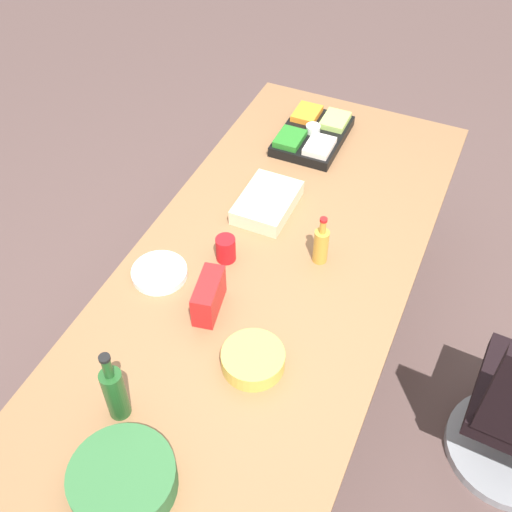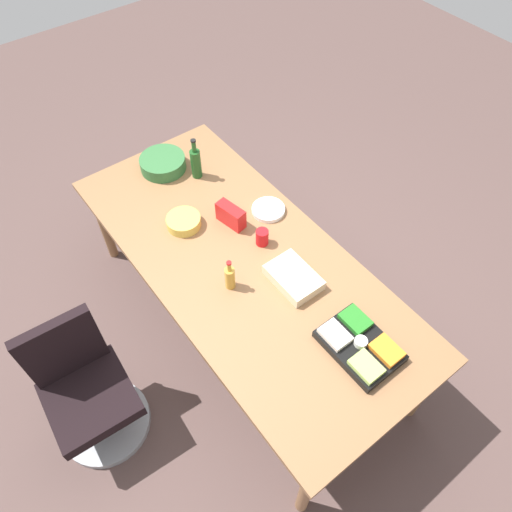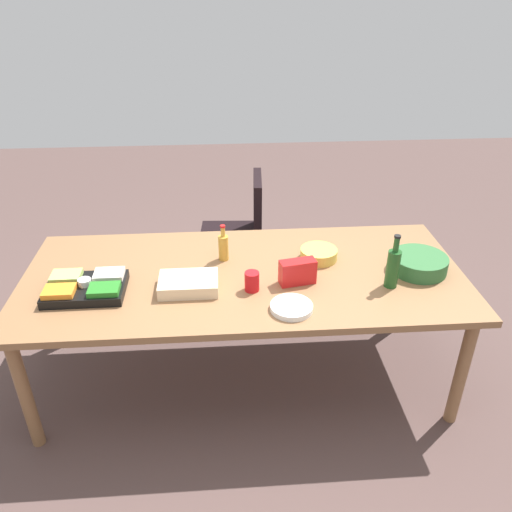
% 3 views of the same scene
% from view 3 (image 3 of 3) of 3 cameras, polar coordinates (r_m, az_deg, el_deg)
% --- Properties ---
extents(ground_plane, '(10.00, 10.00, 0.00)m').
position_cam_3_polar(ground_plane, '(3.39, -1.21, -13.10)').
color(ground_plane, brown).
extents(conference_table, '(2.53, 1.11, 0.77)m').
position_cam_3_polar(conference_table, '(2.96, -1.35, -3.01)').
color(conference_table, '#8B603D').
rests_on(conference_table, ground).
extents(office_chair, '(0.56, 0.56, 0.92)m').
position_cam_3_polar(office_chair, '(4.13, -2.14, 1.34)').
color(office_chair, gray).
rests_on(office_chair, ground).
extents(dressing_bottle, '(0.06, 0.06, 0.23)m').
position_cam_3_polar(dressing_bottle, '(3.03, -3.68, 1.07)').
color(dressing_bottle, gold).
rests_on(dressing_bottle, conference_table).
extents(veggie_tray, '(0.42, 0.30, 0.09)m').
position_cam_3_polar(veggie_tray, '(2.89, -18.60, -3.33)').
color(veggie_tray, black).
rests_on(veggie_tray, conference_table).
extents(chip_bowl, '(0.27, 0.27, 0.07)m').
position_cam_3_polar(chip_bowl, '(3.08, 7.06, 0.22)').
color(chip_bowl, gold).
rests_on(chip_bowl, conference_table).
extents(wine_bottle, '(0.07, 0.07, 0.31)m').
position_cam_3_polar(wine_bottle, '(2.85, 15.13, -1.21)').
color(wine_bottle, '#1E4E1F').
rests_on(wine_bottle, conference_table).
extents(chip_bag_red, '(0.21, 0.12, 0.14)m').
position_cam_3_polar(chip_bag_red, '(2.81, 4.69, -1.79)').
color(chip_bag_red, red).
rests_on(chip_bag_red, conference_table).
extents(salad_bowl, '(0.41, 0.41, 0.09)m').
position_cam_3_polar(salad_bowl, '(3.08, 17.83, -0.80)').
color(salad_bowl, '#316635').
rests_on(salad_bowl, conference_table).
extents(paper_plate_stack, '(0.24, 0.24, 0.03)m').
position_cam_3_polar(paper_plate_stack, '(2.62, 4.00, -5.77)').
color(paper_plate_stack, white).
rests_on(paper_plate_stack, conference_table).
extents(sheet_cake, '(0.32, 0.22, 0.07)m').
position_cam_3_polar(sheet_cake, '(2.79, -7.59, -3.11)').
color(sheet_cake, beige).
rests_on(sheet_cake, conference_table).
extents(red_solo_cup, '(0.08, 0.08, 0.11)m').
position_cam_3_polar(red_solo_cup, '(2.75, -0.46, -2.87)').
color(red_solo_cup, red).
rests_on(red_solo_cup, conference_table).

